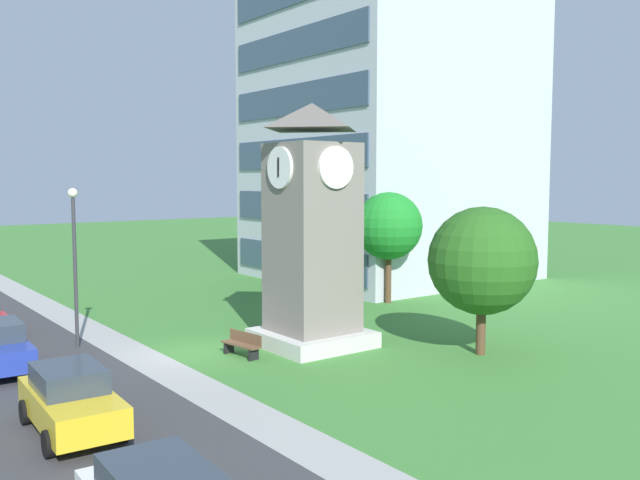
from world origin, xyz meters
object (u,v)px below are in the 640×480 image
Objects in this scene: parked_car_yellow at (71,399)px; clock_tower at (312,240)px; park_bench at (242,344)px; street_lamp at (75,250)px; tree_near_tower at (323,234)px; tree_streetside at (482,261)px; tree_by_building at (389,226)px.

clock_tower is at bearing 109.57° from parked_car_yellow.
clock_tower reaches higher than park_bench.
street_lamp is 1.42× the size of parked_car_yellow.
parked_car_yellow is (13.42, -18.25, -2.53)m from tree_near_tower.
tree_near_tower is at bearing 165.79° from tree_streetside.
street_lamp is 1.12× the size of tree_streetside.
park_bench is 0.37× the size of tree_near_tower.
tree_near_tower is at bearing -170.61° from tree_by_building.
tree_by_building is (-5.07, 8.66, -0.11)m from clock_tower.
park_bench is at bearing -48.87° from tree_near_tower.
street_lamp is at bearing -124.71° from clock_tower.
tree_near_tower is (-4.67, -0.77, -0.66)m from tree_by_building.
parked_car_yellow is at bearing -18.20° from street_lamp.
tree_near_tower is (-9.53, 10.91, 2.92)m from park_bench.
tree_streetside is (5.05, 7.22, 3.03)m from park_bench.
clock_tower is 6.44m from tree_streetside.
tree_streetside is at bearing -14.21° from tree_near_tower.
clock_tower is 5.06× the size of park_bench.
clock_tower reaches higher than parked_car_yellow.
tree_by_building is at bearing 89.64° from street_lamp.
tree_by_building is 4.78m from tree_near_tower.
tree_near_tower is (-9.73, 7.88, -0.76)m from clock_tower.
parked_car_yellow is (3.69, -10.37, -3.29)m from clock_tower.
tree_streetside is 1.10× the size of tree_near_tower.
parked_car_yellow reaches higher than park_bench.
street_lamp is 1.06× the size of tree_by_building.
tree_streetside reaches higher than park_bench.
street_lamp reaches higher than tree_streetside.
park_bench is at bearing 117.94° from parked_car_yellow.
clock_tower is 2.16× the size of parked_car_yellow.
clock_tower is at bearing -139.15° from tree_streetside.
tree_by_building is 1.17× the size of tree_near_tower.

